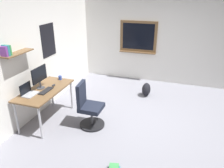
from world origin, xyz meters
The scene contains 11 objects.
ground_plane centered at (0.00, 0.00, 0.00)m, with size 5.20×5.20×0.00m, color gray.
wall_back centered at (0.00, 2.45, 1.30)m, with size 5.00×0.30×2.60m.
wall_right centered at (2.45, 0.03, 1.30)m, with size 0.22×5.00×2.60m.
desk centered at (-0.55, 2.04, 0.65)m, with size 1.34×0.66×0.73m.
office_chair centered at (-0.47, 1.11, 0.41)m, with size 0.52×0.52×0.95m.
laptop centered at (-0.85, 2.20, 0.78)m, with size 0.31×0.21×0.23m.
monitor_primary centered at (-0.52, 2.15, 1.00)m, with size 0.46×0.17×0.46m.
keyboard centered at (-0.62, 1.96, 0.74)m, with size 0.37×0.13×0.02m, color black.
computer_mouse centered at (-0.34, 1.96, 0.74)m, with size 0.10×0.06×0.03m, color #262628.
coffee_mug centered at (0.02, 2.01, 0.77)m, with size 0.08×0.08×0.09m, color #334CA5.
backpack centered at (1.29, 0.22, 0.18)m, with size 0.32×0.22×0.36m, color black.
Camera 1 is at (-3.98, -0.56, 2.61)m, focal length 34.85 mm.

